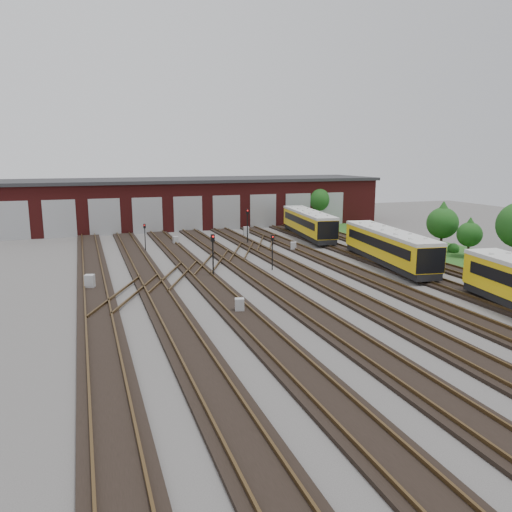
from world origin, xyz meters
name	(u,v)px	position (x,y,z in m)	size (l,w,h in m)	color
ground	(328,304)	(0.00, 0.00, 0.00)	(120.00, 120.00, 0.00)	#484643
track_network	(322,300)	(-0.17, 0.59, 0.11)	(30.40, 70.00, 0.33)	black
maintenance_shed	(193,202)	(-0.01, 39.97, 3.20)	(51.00, 12.50, 6.35)	#551515
grass_verge	(458,256)	(19.00, 10.00, 0.03)	(8.00, 55.00, 0.05)	#1F4517
metro_train	(389,246)	(10.00, 8.28, 1.76)	(4.29, 45.73, 2.79)	black
signal_mast_0	(213,250)	(-5.17, 9.31, 2.19)	(0.29, 0.28, 3.41)	black
signal_mast_1	(145,234)	(-8.84, 21.72, 1.79)	(0.25, 0.24, 2.81)	black
signal_mast_2	(247,222)	(2.09, 22.72, 2.42)	(0.30, 0.28, 3.80)	black
signal_mast_3	(272,248)	(0.09, 10.18, 1.88)	(0.24, 0.22, 2.94)	black
relay_cabinet_0	(90,282)	(-14.32, 8.72, 0.54)	(0.65, 0.54, 1.08)	#A0A2A5
relay_cabinet_1	(176,240)	(-5.25, 25.09, 0.43)	(0.52, 0.43, 0.87)	#A0A2A5
relay_cabinet_2	(240,306)	(-5.94, 0.04, 0.46)	(0.55, 0.46, 0.91)	#A0A2A5
relay_cabinet_3	(246,231)	(3.87, 28.55, 0.52)	(0.63, 0.52, 1.04)	#A0A2A5
relay_cabinet_4	(293,246)	(5.18, 17.48, 0.45)	(0.54, 0.45, 0.91)	#A0A2A5
tree_0	(317,196)	(16.25, 35.00, 3.88)	(3.64, 3.64, 6.04)	black
tree_1	(443,219)	(18.77, 12.25, 3.24)	(3.05, 3.05, 5.05)	black
tree_3	(470,232)	(19.29, 9.11, 2.44)	(2.30, 2.30, 3.81)	black
bush_1	(454,247)	(19.63, 11.45, 0.55)	(1.10, 1.10, 1.10)	#1A4B15
bush_2	(371,225)	(19.78, 26.46, 0.79)	(1.58, 1.58, 1.58)	#1A4B15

